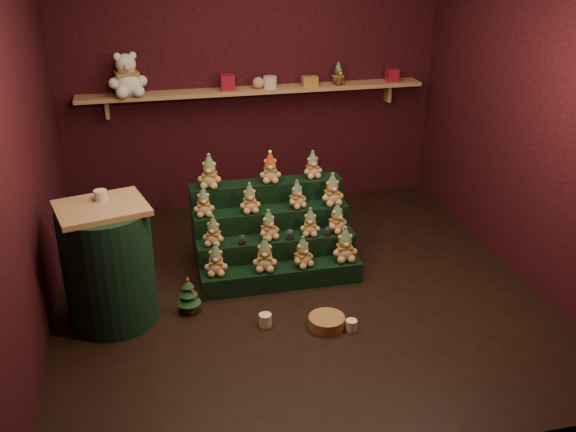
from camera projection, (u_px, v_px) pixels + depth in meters
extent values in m
plane|color=black|center=(297.00, 289.00, 5.52)|extent=(4.00, 4.00, 0.00)
cube|color=black|center=(251.00, 77.00, 6.76)|extent=(4.00, 0.10, 2.80)
cube|color=black|center=(398.00, 253.00, 3.12)|extent=(4.00, 0.10, 2.80)
cube|color=black|center=(16.00, 152.00, 4.52)|extent=(0.10, 4.00, 2.80)
cube|color=black|center=(536.00, 116.00, 5.36)|extent=(0.10, 4.00, 2.80)
cube|color=#AA8155|center=(255.00, 90.00, 6.64)|extent=(3.60, 0.26, 0.04)
cube|color=#AA8155|center=(107.00, 108.00, 6.44)|extent=(0.04, 0.12, 0.20)
cube|color=#AA8155|center=(388.00, 92.00, 7.06)|extent=(0.04, 0.12, 0.20)
cube|color=black|center=(282.00, 276.00, 5.54)|extent=(1.40, 0.22, 0.18)
cube|color=black|center=(277.00, 256.00, 5.70)|extent=(1.40, 0.22, 0.36)
cube|color=black|center=(272.00, 236.00, 5.86)|extent=(1.40, 0.22, 0.54)
cube|color=black|center=(267.00, 217.00, 6.01)|extent=(1.40, 0.22, 0.72)
cylinder|color=black|center=(242.00, 243.00, 5.50)|extent=(0.06, 0.06, 0.02)
sphere|color=silver|center=(242.00, 238.00, 5.48)|extent=(0.07, 0.07, 0.07)
cylinder|color=black|center=(290.00, 238.00, 5.59)|extent=(0.07, 0.07, 0.03)
sphere|color=silver|center=(290.00, 233.00, 5.57)|extent=(0.07, 0.07, 0.07)
cylinder|color=black|center=(327.00, 234.00, 5.66)|extent=(0.06, 0.06, 0.02)
sphere|color=silver|center=(328.00, 230.00, 5.64)|extent=(0.06, 0.06, 0.06)
cube|color=#AA8155|center=(101.00, 208.00, 4.71)|extent=(0.75, 0.68, 0.04)
cylinder|color=black|center=(109.00, 266.00, 4.92)|extent=(0.68, 0.68, 0.94)
cylinder|color=beige|center=(101.00, 195.00, 4.78)|extent=(0.10, 0.10, 0.08)
cylinder|color=#452918|center=(190.00, 309.00, 5.19)|extent=(0.10, 0.10, 0.05)
cone|color=#163D19|center=(189.00, 297.00, 5.14)|extent=(0.19, 0.19, 0.10)
cone|color=#163D19|center=(188.00, 290.00, 5.12)|extent=(0.14, 0.14, 0.09)
cone|color=#163D19|center=(188.00, 283.00, 5.09)|extent=(0.10, 0.10, 0.07)
cone|color=gold|center=(187.00, 278.00, 5.07)|extent=(0.03, 0.03, 0.03)
cylinder|color=#F0E9B1|center=(265.00, 320.00, 5.00)|extent=(0.10, 0.10, 0.10)
cylinder|color=#F0E9B1|center=(351.00, 325.00, 4.94)|extent=(0.09, 0.09, 0.09)
cylinder|color=olive|center=(327.00, 322.00, 4.99)|extent=(0.38, 0.38, 0.09)
cube|color=#A5192E|center=(227.00, 82.00, 6.52)|extent=(0.14, 0.14, 0.16)
cylinder|color=beige|center=(270.00, 82.00, 6.62)|extent=(0.14, 0.14, 0.12)
cube|color=#A5192E|center=(392.00, 75.00, 6.89)|extent=(0.12, 0.12, 0.14)
sphere|color=tan|center=(258.00, 83.00, 6.60)|extent=(0.12, 0.12, 0.12)
cube|color=#C66D1B|center=(310.00, 81.00, 6.71)|extent=(0.16, 0.10, 0.10)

